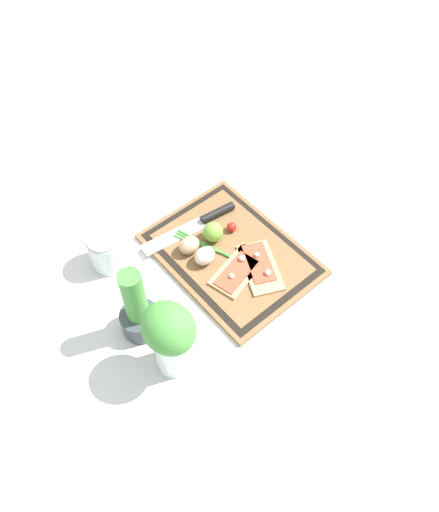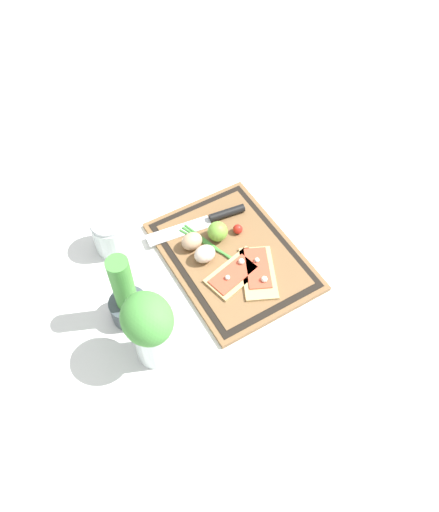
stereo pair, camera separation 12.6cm
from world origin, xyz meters
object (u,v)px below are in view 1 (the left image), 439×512
object	(u,v)px
lime	(213,232)
herb_glass	(170,336)
cherry_tomato_red	(232,227)
knife	(204,220)
pizza_slice_near	(260,266)
herb_pot	(138,311)
sauce_jar	(108,251)
pizza_slice_far	(238,270)
egg_pink	(205,256)
egg_brown	(189,245)

from	to	relation	value
lime	herb_glass	xyz separation A→B (m)	(-0.21, 0.29, 0.09)
cherry_tomato_red	herb_glass	world-z (taller)	herb_glass
knife	cherry_tomato_red	distance (m)	0.08
pizza_slice_near	herb_pot	distance (m)	0.33
herb_pot	sauce_jar	bearing A→B (deg)	-13.10
pizza_slice_near	pizza_slice_far	world-z (taller)	same
knife	herb_pot	world-z (taller)	herb_pot
egg_pink	herb_pot	distance (m)	0.24
pizza_slice_near	herb_glass	xyz separation A→B (m)	(-0.06, 0.32, 0.11)
knife	sauce_jar	size ratio (longest dim) A/B	2.68
egg_pink	lime	world-z (taller)	lime
herb_pot	knife	bearing A→B (deg)	-64.87
pizza_slice_near	egg_pink	distance (m)	0.14
egg_pink	lime	distance (m)	0.08
lime	herb_pot	distance (m)	0.31
knife	egg_brown	world-z (taller)	egg_brown
egg_brown	sauce_jar	xyz separation A→B (m)	(0.11, 0.17, 0.01)
lime	pizza_slice_far	bearing A→B (deg)	170.61
lime	herb_pot	bearing A→B (deg)	106.56
pizza_slice_far	egg_brown	distance (m)	0.14
lime	egg_brown	bearing A→B (deg)	83.06
pizza_slice_far	cherry_tomato_red	size ratio (longest dim) A/B	6.53
herb_glass	lime	bearing A→B (deg)	-54.25
sauce_jar	herb_glass	xyz separation A→B (m)	(-0.33, 0.04, 0.08)
sauce_jar	egg_pink	bearing A→B (deg)	-132.81
egg_brown	sauce_jar	distance (m)	0.21
pizza_slice_near	sauce_jar	world-z (taller)	sauce_jar
pizza_slice_far	cherry_tomato_red	distance (m)	0.14
pizza_slice_near	knife	size ratio (longest dim) A/B	0.64
sauce_jar	knife	bearing A→B (deg)	-103.76
lime	herb_glass	distance (m)	0.36
lime	sauce_jar	size ratio (longest dim) A/B	0.51
pizza_slice_far	lime	bearing A→B (deg)	-9.39
pizza_slice_far	sauce_jar	distance (m)	0.33
pizza_slice_far	sauce_jar	bearing A→B (deg)	42.17
cherry_tomato_red	herb_pot	world-z (taller)	herb_pot
lime	cherry_tomato_red	bearing A→B (deg)	-100.98
herb_pot	herb_glass	xyz separation A→B (m)	(-0.12, -0.00, 0.05)
lime	herb_pot	size ratio (longest dim) A/B	0.25
pizza_slice_near	lime	distance (m)	0.15
pizza_slice_near	cherry_tomato_red	size ratio (longest dim) A/B	6.85
pizza_slice_far	herb_pot	bearing A→B (deg)	82.49
egg_pink	cherry_tomato_red	size ratio (longest dim) A/B	2.17
knife	cherry_tomato_red	size ratio (longest dim) A/B	10.79
egg_brown	lime	size ratio (longest dim) A/B	1.05
herb_pot	sauce_jar	size ratio (longest dim) A/B	2.09
knife	cherry_tomato_red	world-z (taller)	cherry_tomato_red
lime	herb_pot	world-z (taller)	herb_pot
cherry_tomato_red	herb_pot	bearing A→B (deg)	102.32
lime	cherry_tomato_red	xyz separation A→B (m)	(-0.01, -0.06, -0.01)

